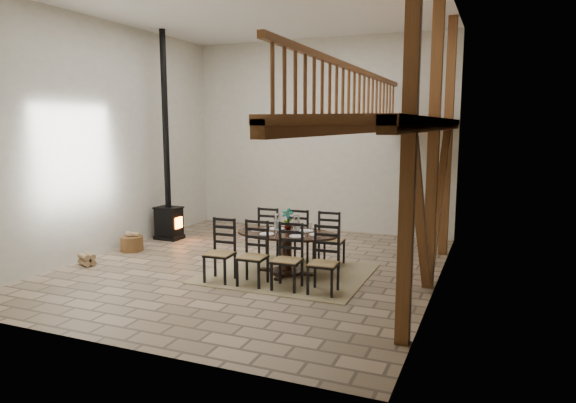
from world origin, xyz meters
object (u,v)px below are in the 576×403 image
at_px(dining_table, 285,254).
at_px(log_basket, 132,243).
at_px(log_stack, 87,259).
at_px(wood_stove, 168,193).

height_order(dining_table, log_basket, dining_table).
height_order(dining_table, log_stack, dining_table).
relative_size(dining_table, log_stack, 5.84).
height_order(wood_stove, log_stack, wood_stove).
distance_m(dining_table, log_basket, 3.93).
distance_m(dining_table, log_stack, 4.06).
bearing_deg(log_basket, wood_stove, 87.12).
bearing_deg(wood_stove, dining_table, -22.29).
relative_size(wood_stove, log_basket, 10.00).
xyz_separation_m(log_basket, log_stack, (-0.05, -1.31, -0.06)).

